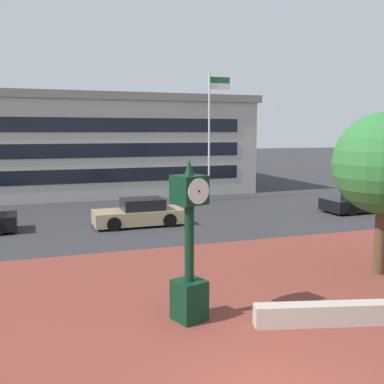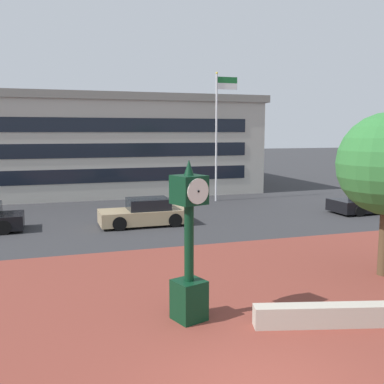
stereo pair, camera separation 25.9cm
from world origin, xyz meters
name	(u,v)px [view 1 (the left image)]	position (x,y,z in m)	size (l,w,h in m)	color
plaza_brick_paving	(204,325)	(0.00, 2.97, 0.00)	(44.00, 13.95, 0.01)	brown
planter_wall	(323,314)	(2.60, 2.11, 0.25)	(3.20, 0.40, 0.50)	#ADA393
street_clock	(189,252)	(-0.22, 3.37, 1.65)	(0.85, 0.86, 3.78)	black
car_street_near	(362,201)	(13.46, 13.92, 0.57)	(4.44, 2.03, 1.28)	black
car_street_mid	(139,214)	(0.95, 14.26, 0.57)	(4.18, 1.91, 1.28)	tan
flagpole_primary	(211,128)	(6.90, 20.27, 4.63)	(1.44, 0.14, 8.06)	silver
civic_building	(30,144)	(-4.00, 30.07, 3.47)	(31.25, 15.19, 6.93)	#B2ADA3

